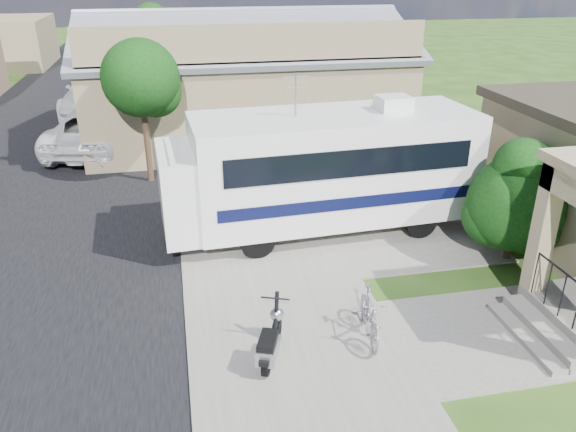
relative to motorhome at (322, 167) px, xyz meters
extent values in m
plane|color=#204111|center=(-0.78, -4.27, -1.78)|extent=(120.00, 120.00, 0.00)
cube|color=black|center=(-8.28, 5.73, -1.77)|extent=(9.00, 80.00, 0.02)
cube|color=slate|center=(-1.78, 5.73, -1.75)|extent=(4.00, 80.00, 0.06)
cube|color=slate|center=(0.72, 0.23, -1.75)|extent=(7.00, 6.00, 0.05)
cube|color=slate|center=(2.22, -5.27, -1.75)|extent=(4.00, 3.00, 0.05)
cube|color=black|center=(4.70, -1.57, -0.08)|extent=(0.04, 1.10, 1.20)
cube|color=slate|center=(2.92, -5.57, -1.62)|extent=(0.40, 2.16, 0.32)
cube|color=slate|center=(2.57, -5.57, -1.70)|extent=(0.35, 2.16, 0.16)
cube|color=tan|center=(3.30, -4.54, 0.07)|extent=(0.35, 0.35, 2.70)
cylinder|color=black|center=(3.17, -5.57, -0.38)|extent=(0.04, 1.70, 0.04)
cube|color=#746348|center=(-0.78, 9.73, 0.02)|extent=(12.00, 8.00, 3.60)
cube|color=#5A5C66|center=(-0.78, 7.73, 2.37)|extent=(12.50, 4.40, 1.78)
cube|color=#5A5C66|center=(-0.78, 11.73, 2.37)|extent=(12.50, 4.40, 1.78)
cube|color=#5A5C66|center=(-0.78, 9.73, 3.07)|extent=(12.50, 0.50, 0.22)
cube|color=#746348|center=(-0.78, 5.83, 2.37)|extent=(11.76, 0.20, 1.30)
cylinder|color=#332216|center=(-4.58, 4.73, -0.20)|extent=(0.20, 0.20, 3.15)
sphere|color=black|center=(-4.58, 4.73, 1.60)|extent=(2.40, 2.40, 2.40)
sphere|color=black|center=(-4.18, 4.93, 1.15)|extent=(1.68, 1.68, 1.68)
cylinder|color=#332216|center=(-4.58, 14.73, -0.13)|extent=(0.20, 0.20, 3.29)
sphere|color=black|center=(-4.58, 14.73, 1.75)|extent=(2.40, 2.40, 2.40)
sphere|color=black|center=(-4.18, 14.93, 1.28)|extent=(1.68, 1.68, 1.68)
cylinder|color=#332216|center=(-4.58, 23.73, -0.27)|extent=(0.20, 0.20, 3.01)
sphere|color=black|center=(-4.58, 23.73, 1.45)|extent=(2.40, 2.40, 2.40)
sphere|color=black|center=(-4.18, 23.93, 1.02)|extent=(1.68, 1.68, 1.68)
cube|color=silver|center=(0.31, 0.02, 0.03)|extent=(7.38, 2.99, 2.69)
cube|color=silver|center=(-3.72, -0.21, -0.28)|extent=(0.96, 2.50, 2.07)
cube|color=black|center=(-3.91, -0.22, 0.29)|extent=(0.18, 2.20, 0.93)
cube|color=black|center=(0.38, -1.29, 0.52)|extent=(6.15, 0.37, 0.67)
cube|color=black|center=(0.24, 1.33, 0.52)|extent=(6.15, 0.37, 0.67)
cube|color=black|center=(0.38, -1.29, -0.50)|extent=(6.52, 0.38, 0.31)
cube|color=black|center=(0.24, 1.32, -0.50)|extent=(6.52, 0.38, 0.31)
cube|color=silver|center=(1.86, 0.10, 1.57)|extent=(0.87, 0.77, 0.36)
cylinder|color=#9999A0|center=(-0.73, -0.04, 1.90)|extent=(0.04, 0.04, 1.04)
cylinder|color=black|center=(-1.95, -1.25, -1.31)|extent=(0.84, 0.34, 0.83)
cylinder|color=black|center=(-2.07, 1.03, -1.31)|extent=(0.84, 0.34, 0.83)
cylinder|color=black|center=(2.40, -1.01, -1.31)|extent=(0.84, 0.34, 0.83)
cylinder|color=black|center=(2.27, 1.27, -1.31)|extent=(0.84, 0.34, 0.83)
cylinder|color=#332216|center=(4.01, -2.54, -1.33)|extent=(0.18, 0.18, 0.90)
sphere|color=black|center=(4.01, -2.54, -0.31)|extent=(2.26, 2.26, 2.26)
sphere|color=black|center=(4.46, -2.20, 0.14)|extent=(1.81, 1.81, 1.81)
sphere|color=black|center=(3.67, -2.32, -0.65)|extent=(1.58, 1.58, 1.58)
sphere|color=black|center=(4.24, -2.88, -0.76)|extent=(1.36, 1.36, 1.36)
sphere|color=black|center=(4.01, -2.54, 0.59)|extent=(1.36, 1.36, 1.36)
cylinder|color=black|center=(-2.44, -5.57, -1.50)|extent=(0.26, 0.44, 0.43)
cylinder|color=black|center=(-2.07, -4.57, -1.50)|extent=(0.26, 0.44, 0.43)
cube|color=#9999A0|center=(-2.27, -5.12, -1.45)|extent=(0.46, 0.60, 0.08)
cube|color=#9999A0|center=(-2.41, -5.48, -1.31)|extent=(0.50, 0.62, 0.29)
cube|color=black|center=(-2.39, -5.43, -1.12)|extent=(0.48, 0.65, 0.12)
cube|color=black|center=(-2.49, -5.71, -1.33)|extent=(0.23, 0.24, 0.10)
cylinder|color=black|center=(-2.09, -4.64, -1.12)|extent=(0.19, 0.33, 0.81)
sphere|color=#9999A0|center=(-2.07, -4.57, -1.18)|extent=(0.27, 0.27, 0.27)
sphere|color=black|center=(-2.04, -4.50, -1.18)|extent=(0.12, 0.12, 0.12)
cylinder|color=black|center=(-2.12, -4.71, -0.75)|extent=(0.51, 0.22, 0.03)
cube|color=black|center=(-2.07, -4.57, -1.39)|extent=(0.22, 0.30, 0.06)
imported|color=#9999A0|center=(-0.34, -4.88, -1.30)|extent=(0.67, 1.65, 0.96)
imported|color=silver|center=(-6.51, 8.71, -0.94)|extent=(3.95, 6.49, 1.68)
imported|color=silver|center=(-7.15, 15.19, -0.84)|extent=(3.42, 6.77, 1.88)
cylinder|color=#13631F|center=(2.93, -4.76, -1.69)|extent=(0.37, 0.37, 0.17)
camera|label=1|loc=(-3.64, -13.27, 4.85)|focal=35.00mm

